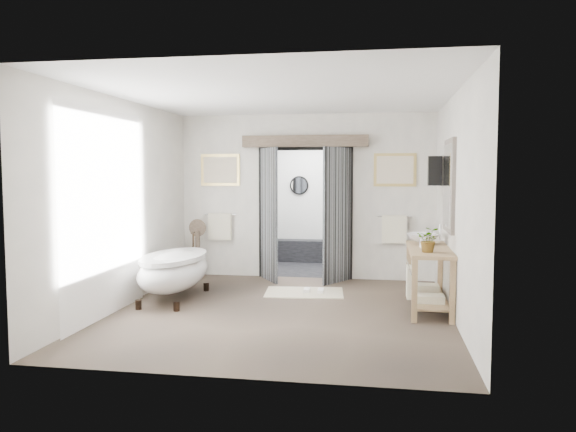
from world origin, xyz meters
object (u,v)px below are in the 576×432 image
Objects in this scene: clawfoot_tub at (174,270)px; rug at (304,292)px; basin at (423,239)px; vanity at (427,273)px.

rug is (1.83, 0.76, -0.44)m from clawfoot_tub.
clawfoot_tub is 3.64m from basin.
clawfoot_tub is 2.03m from rug.
rug is (-1.80, 0.76, -0.50)m from vanity.
basin reaches higher than rug.
vanity is 0.56m from basin.
basin is (-0.03, 0.37, 0.42)m from vanity.
clawfoot_tub is 1.16× the size of vanity.
vanity is at bearing -22.84° from rug.
rug is at bearing 160.80° from basin.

